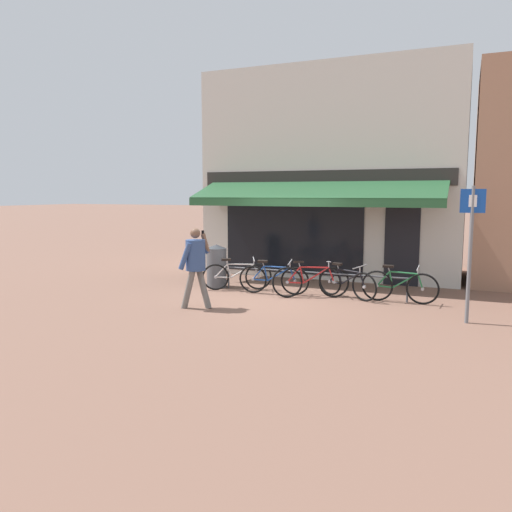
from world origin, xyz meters
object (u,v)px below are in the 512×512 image
bicycle_red (310,281)px  parking_sign (471,240)px  bicycle_black (346,283)px  bicycle_green (399,286)px  bicycle_blue (274,279)px  pedestrian_adult (196,260)px  litter_bin (217,266)px  bicycle_silver (237,276)px

bicycle_red → parking_sign: bearing=-42.6°
bicycle_black → bicycle_green: bearing=22.2°
bicycle_blue → parking_sign: 4.65m
bicycle_red → bicycle_green: bicycle_red is taller
bicycle_black → parking_sign: (2.62, -1.35, 1.21)m
bicycle_green → pedestrian_adult: (-3.94, -2.23, 0.67)m
bicycle_black → pedestrian_adult: bearing=-116.0°
bicycle_black → parking_sign: parking_sign is taller
bicycle_black → parking_sign: size_ratio=0.60×
bicycle_blue → litter_bin: 1.76m
bicycle_black → bicycle_silver: bearing=-153.7°
litter_bin → bicycle_silver: bearing=-15.2°
bicycle_blue → parking_sign: parking_sign is taller
parking_sign → bicycle_silver: bearing=167.0°
bicycle_silver → bicycle_black: bicycle_silver is taller
bicycle_silver → parking_sign: 5.68m
parking_sign → bicycle_blue: bearing=165.7°
bicycle_blue → bicycle_green: size_ratio=1.02×
bicycle_black → parking_sign: bearing=-3.1°
bicycle_blue → bicycle_red: size_ratio=1.01×
bicycle_red → bicycle_blue: bearing=156.5°
bicycle_green → pedestrian_adult: 4.58m
bicycle_green → pedestrian_adult: bearing=-149.9°
bicycle_silver → litter_bin: size_ratio=1.44×
bicycle_red → litter_bin: (-2.65, 0.30, 0.18)m
bicycle_silver → bicycle_blue: (1.05, -0.14, 0.01)m
bicycle_red → bicycle_silver: bearing=152.0°
bicycle_silver → pedestrian_adult: (0.06, -2.17, 0.68)m
pedestrian_adult → bicycle_red: bearing=52.1°
bicycle_silver → bicycle_black: bearing=-25.1°
bicycle_silver → bicycle_red: 1.99m
pedestrian_adult → bicycle_silver: bearing=96.7°
bicycle_green → bicycle_blue: bearing=-175.6°
parking_sign → pedestrian_adult: bearing=-170.2°
bicycle_red → pedestrian_adult: 2.89m
bicycle_blue → bicycle_black: bicycle_blue is taller
bicycle_silver → bicycle_black: size_ratio=1.04×
bicycle_silver → bicycle_black: (2.79, 0.10, -0.00)m
bicycle_green → pedestrian_adult: size_ratio=0.98×
bicycle_blue → bicycle_red: bicycle_red is taller
bicycle_silver → bicycle_red: (1.98, -0.12, 0.02)m
bicycle_silver → bicycle_blue: size_ratio=0.93×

